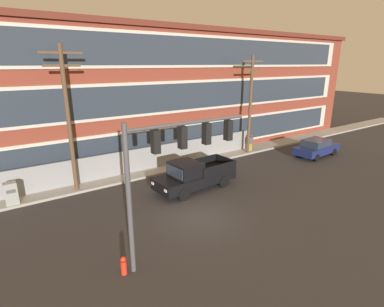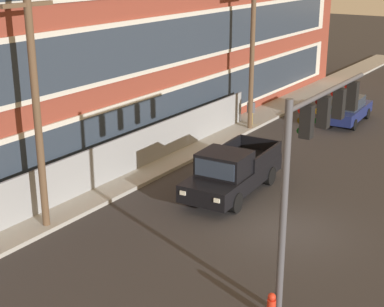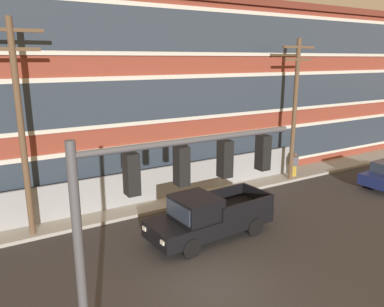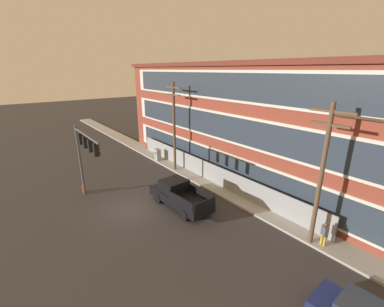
% 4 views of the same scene
% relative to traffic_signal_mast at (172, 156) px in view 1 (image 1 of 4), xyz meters
% --- Properties ---
extents(ground_plane, '(160.00, 160.00, 0.00)m').
position_rel_traffic_signal_mast_xyz_m(ground_plane, '(2.91, 2.02, -4.50)').
color(ground_plane, '#333030').
extents(sidewalk_building_side, '(80.00, 2.08, 0.16)m').
position_rel_traffic_signal_mast_xyz_m(sidewalk_building_side, '(2.91, 9.85, -4.42)').
color(sidewalk_building_side, '#9E9B93').
rests_on(sidewalk_building_side, ground).
extents(brick_mill_building, '(43.60, 10.03, 10.87)m').
position_rel_traffic_signal_mast_xyz_m(brick_mill_building, '(7.98, 15.61, 0.95)').
color(brick_mill_building, brown).
rests_on(brick_mill_building, ground).
extents(chain_link_fence, '(23.95, 0.06, 1.92)m').
position_rel_traffic_signal_mast_xyz_m(chain_link_fence, '(2.33, 10.16, -3.52)').
color(chain_link_fence, gray).
rests_on(chain_link_fence, ground).
extents(traffic_signal_mast, '(5.59, 0.43, 6.02)m').
position_rel_traffic_signal_mast_xyz_m(traffic_signal_mast, '(0.00, 0.00, 0.00)').
color(traffic_signal_mast, '#4C4C51').
rests_on(traffic_signal_mast, ground).
extents(pickup_truck_black, '(5.72, 2.42, 2.00)m').
position_rel_traffic_signal_mast_xyz_m(pickup_truck_black, '(4.71, 5.29, -3.55)').
color(pickup_truck_black, black).
rests_on(pickup_truck_black, ground).
extents(sedan_navy, '(4.64, 2.14, 1.56)m').
position_rel_traffic_signal_mast_xyz_m(sedan_navy, '(17.94, 5.15, -3.70)').
color(sedan_navy, navy).
rests_on(sedan_navy, ground).
extents(utility_pole_near_corner, '(2.42, 0.26, 9.05)m').
position_rel_traffic_signal_mast_xyz_m(utility_pole_near_corner, '(-1.75, 9.21, 0.49)').
color(utility_pole_near_corner, brown).
rests_on(utility_pole_near_corner, ground).
extents(utility_pole_midblock, '(2.42, 0.26, 8.64)m').
position_rel_traffic_signal_mast_xyz_m(utility_pole_midblock, '(13.35, 9.05, 0.28)').
color(utility_pole_midblock, brown).
rests_on(utility_pole_midblock, ground).
extents(electrical_cabinet, '(0.68, 0.55, 1.47)m').
position_rel_traffic_signal_mast_xyz_m(electrical_cabinet, '(-5.35, 9.19, -3.76)').
color(electrical_cabinet, '#939993').
rests_on(electrical_cabinet, ground).
extents(pedestrian_near_cabinet, '(0.47, 0.42, 1.69)m').
position_rel_traffic_signal_mast_xyz_m(pedestrian_near_cabinet, '(13.96, 9.32, -3.52)').
color(pedestrian_near_cabinet, '#B7932D').
rests_on(pedestrian_near_cabinet, ground).
extents(fire_hydrant, '(0.24, 0.24, 0.78)m').
position_rel_traffic_signal_mast_xyz_m(fire_hydrant, '(-2.29, 0.02, -4.12)').
color(fire_hydrant, red).
rests_on(fire_hydrant, ground).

